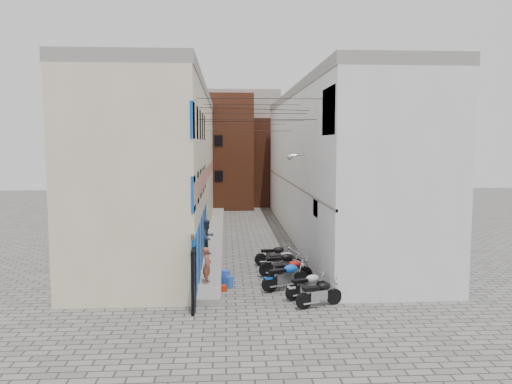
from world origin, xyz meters
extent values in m
plane|color=#5F5C59|center=(0.00, 0.00, 0.00)|extent=(90.00, 90.00, 0.00)
cube|color=gray|center=(-2.05, 13.00, 0.12)|extent=(0.90, 26.00, 0.25)
cube|color=beige|center=(-5.00, 13.00, 4.25)|extent=(5.00, 26.00, 8.50)
cube|color=tan|center=(-2.54, 13.00, 4.00)|extent=(0.10, 26.00, 0.80)
cube|color=#0B49AE|center=(-2.53, 4.90, 1.30)|extent=(0.12, 10.20, 2.40)
cube|color=#0B49AE|center=(-2.55, 4.90, 5.30)|extent=(0.10, 10.20, 4.00)
cube|color=gray|center=(-5.00, 13.00, 8.75)|extent=(5.10, 26.00, 0.50)
cube|color=black|center=(-2.52, -0.40, 1.10)|extent=(0.10, 1.20, 2.20)
cube|color=silver|center=(5.00, 13.00, 4.25)|extent=(5.00, 26.00, 8.50)
cube|color=#0B49AE|center=(2.55, 1.50, 7.00)|extent=(0.10, 2.40, 1.80)
cube|color=white|center=(2.56, 4.00, 3.00)|extent=(0.08, 1.00, 0.70)
cylinder|color=#B2B2B7|center=(2.15, 7.00, 5.20)|extent=(0.80, 0.06, 0.06)
sphere|color=#B2B2B7|center=(1.75, 7.00, 5.10)|extent=(0.28, 0.28, 0.28)
cube|color=gray|center=(5.00, 13.00, 8.75)|extent=(5.10, 26.00, 0.50)
cube|color=gray|center=(2.54, 13.00, 3.40)|extent=(0.10, 26.00, 0.12)
cube|color=brown|center=(-2.00, 28.00, 5.00)|extent=(6.00, 6.00, 10.00)
cube|color=brown|center=(3.00, 30.00, 4.00)|extent=(5.00, 6.00, 8.00)
cube|color=gray|center=(0.00, 34.00, 5.50)|extent=(8.00, 5.00, 11.00)
cube|color=black|center=(0.00, 25.20, 1.20)|extent=(2.00, 0.30, 2.40)
cylinder|color=black|center=(0.00, 2.00, 7.50)|extent=(5.20, 0.02, 0.02)
cylinder|color=black|center=(0.00, 4.00, 6.80)|extent=(5.20, 0.02, 0.02)
cylinder|color=black|center=(0.00, 6.50, 7.20)|extent=(5.20, 0.02, 0.02)
cylinder|color=black|center=(0.00, 9.00, 7.80)|extent=(5.20, 0.02, 0.02)
cylinder|color=black|center=(0.00, 12.00, 6.50)|extent=(5.20, 0.02, 0.02)
cylinder|color=black|center=(0.00, 15.00, 7.00)|extent=(5.20, 0.02, 0.02)
cylinder|color=black|center=(0.00, 5.00, 7.30)|extent=(5.65, 2.07, 0.02)
cylinder|color=black|center=(0.00, 8.00, 6.90)|extent=(5.80, 1.58, 0.02)
imported|color=#974D37|center=(-2.15, 2.13, 0.97)|extent=(0.41, 0.57, 1.45)
imported|color=#323A4B|center=(-2.33, 7.16, 1.14)|extent=(1.08, 1.09, 1.78)
cylinder|color=blue|center=(-1.26, 2.27, 0.23)|extent=(0.39, 0.39, 0.47)
cylinder|color=blue|center=(-1.41, 2.85, 0.28)|extent=(0.45, 0.45, 0.57)
cube|color=#A7220B|center=(-1.55, 1.83, 0.11)|extent=(0.38, 0.30, 0.22)
camera|label=1|loc=(-1.38, -17.34, 5.81)|focal=35.00mm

